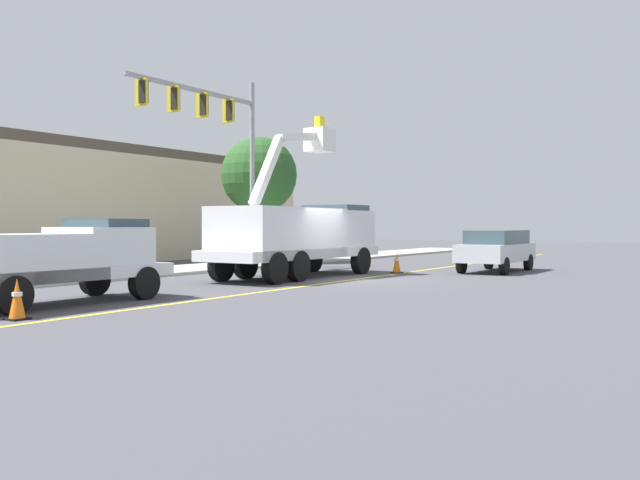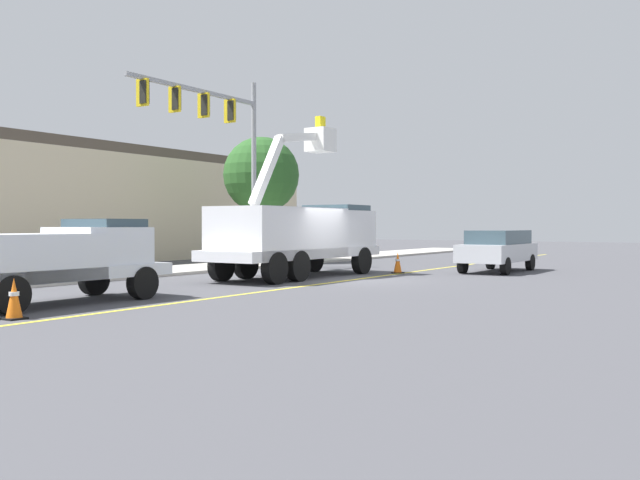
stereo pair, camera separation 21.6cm
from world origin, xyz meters
The scene contains 11 objects.
ground centered at (0.00, 0.00, 0.00)m, with size 120.00×120.00×0.00m, color #47474C.
sidewalk_far_side centered at (-0.18, 8.28, 0.06)m, with size 60.00×3.60×0.12m, color #B2ADA3.
lane_centre_stripe centered at (0.00, 0.00, 0.00)m, with size 50.00×0.16×0.01m, color yellow.
utility_bucket_truck centered at (0.15, 2.32, 1.59)m, with size 8.25×2.73×6.04m.
service_pickup_truck centered at (-10.13, 2.09, 1.12)m, with size 5.64×2.29×2.06m.
passing_minivan centered at (7.04, -2.71, 0.97)m, with size 4.84×2.03×1.69m.
traffic_cone_leading centered at (-12.29, 0.38, 0.41)m, with size 0.40×0.40×0.84m.
traffic_cone_mid_front centered at (3.94, 0.25, 0.42)m, with size 0.40×0.40×0.85m.
traffic_signal_mast centered at (1.18, 7.29, 5.89)m, with size 7.48×0.67×8.26m.
commercial_building_backdrop centered at (5.56, 19.64, 3.00)m, with size 23.87×10.13×5.99m.
street_tree_right centered at (7.15, 9.76, 4.44)m, with size 3.87×3.87×6.39m.
Camera 2 is at (-20.30, -12.53, 1.90)m, focal length 38.81 mm.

